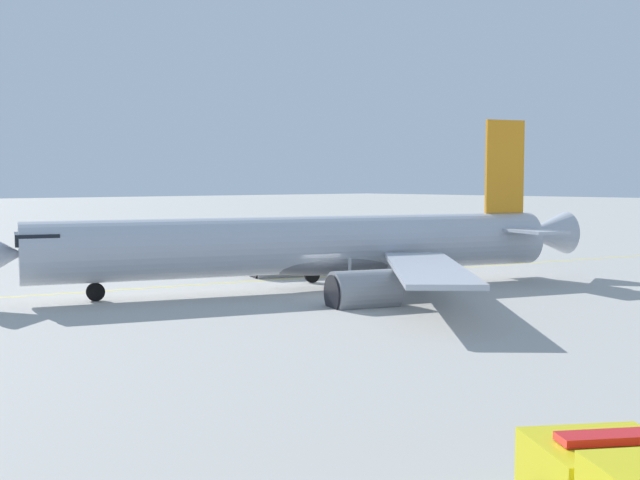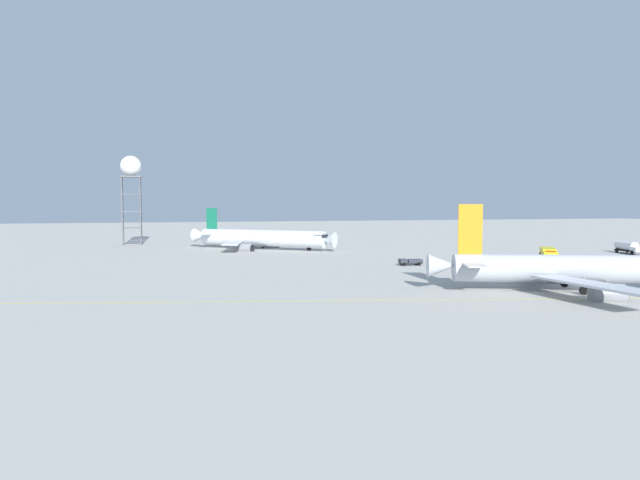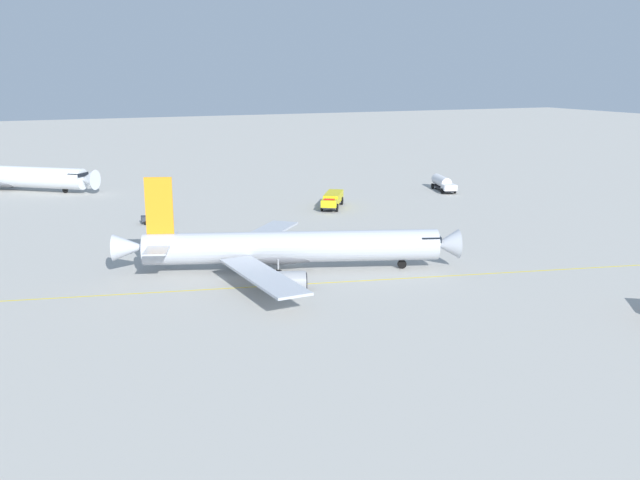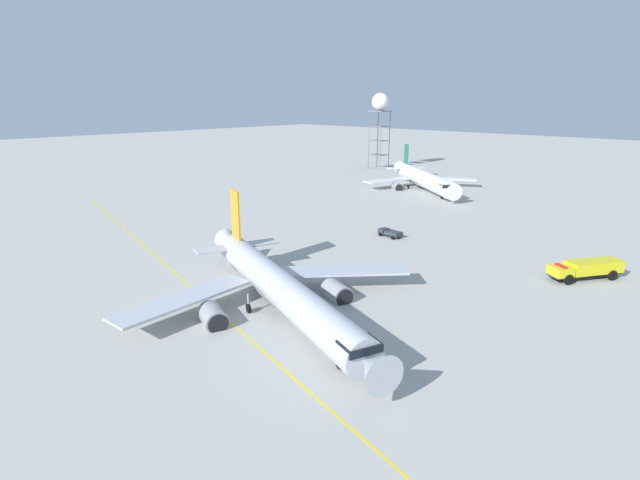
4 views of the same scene
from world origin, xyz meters
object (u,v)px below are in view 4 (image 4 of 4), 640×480
object	(u,v)px
baggage_truck_truck	(390,233)
radar_tower	(380,105)
fire_tender_truck	(587,268)
airliner_main	(279,289)
airliner_secondary	(423,179)

from	to	relation	value
baggage_truck_truck	radar_tower	xyz separation A→B (m)	(-54.15, 68.69, 20.43)
baggage_truck_truck	fire_tender_truck	bearing A→B (deg)	-172.78
airliner_main	airliner_secondary	size ratio (longest dim) A/B	1.17
airliner_main	baggage_truck_truck	distance (m)	35.68
airliner_main	radar_tower	bearing A→B (deg)	140.95
airliner_main	airliner_secondary	bearing A→B (deg)	130.54
airliner_secondary	fire_tender_truck	xyz separation A→B (m)	(52.82, -43.70, -1.13)
airliner_main	baggage_truck_truck	bearing A→B (deg)	124.40
baggage_truck_truck	fire_tender_truck	distance (m)	31.47
baggage_truck_truck	fire_tender_truck	world-z (taller)	fire_tender_truck
baggage_truck_truck	fire_tender_truck	xyz separation A→B (m)	(31.45, 0.93, 0.82)
airliner_main	radar_tower	xyz separation A→B (m)	(-63.40, 103.10, 18.41)
airliner_secondary	baggage_truck_truck	xyz separation A→B (m)	(21.38, -44.63, -1.95)
airliner_main	airliner_secondary	world-z (taller)	airliner_main
airliner_main	fire_tender_truck	size ratio (longest dim) A/B	4.03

